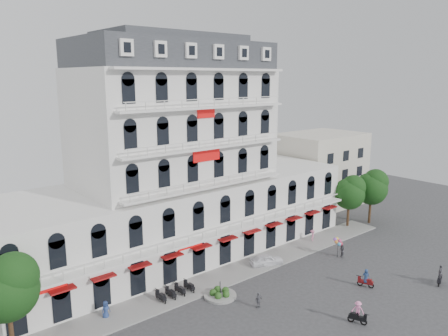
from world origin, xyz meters
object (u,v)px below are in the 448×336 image
parked_car (267,260)px  rider_northeast (440,275)px  rider_center (358,312)px  balloon_vendor (340,247)px  rider_east (366,278)px

parked_car → rider_northeast: bearing=-122.4°
parked_car → rider_center: 13.80m
rider_northeast → balloon_vendor: (-2.05, 10.81, 0.21)m
parked_car → rider_center: (-2.55, -13.56, 0.46)m
rider_center → balloon_vendor: (10.86, 9.53, 0.16)m
parked_car → rider_east: (4.01, -10.21, 0.28)m
parked_car → balloon_vendor: (8.31, -4.03, 0.62)m
rider_east → rider_northeast: 7.86m
parked_car → balloon_vendor: bearing=-93.2°
rider_northeast → balloon_vendor: balloon_vendor is taller
rider_east → rider_center: rider_center is taller
balloon_vendor → rider_east: bearing=-124.8°
parked_car → rider_northeast: rider_northeast is taller
parked_car → rider_northeast: size_ratio=1.77×
rider_east → balloon_vendor: bearing=-56.0°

